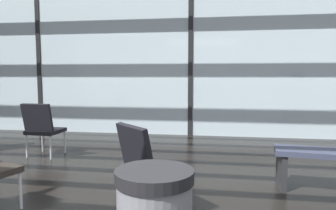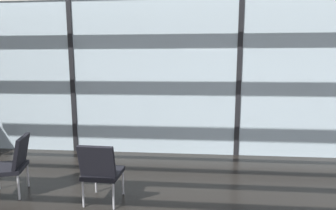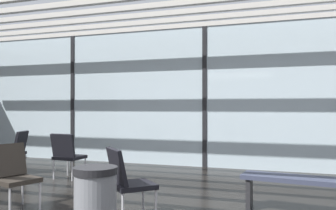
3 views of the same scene
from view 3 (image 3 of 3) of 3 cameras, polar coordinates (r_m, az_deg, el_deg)
glass_curtain_wall at (r=8.31m, az=5.85°, el=1.32°), size 14.00×0.08×3.21m
window_mullion_0 at (r=9.72m, az=-14.69°, el=1.09°), size 0.10×0.12×3.21m
window_mullion_1 at (r=8.31m, az=5.85°, el=1.32°), size 0.10×0.12×3.21m
parked_airplane at (r=13.18m, az=8.87°, el=2.31°), size 10.83×3.94×3.94m
lounge_chair_2 at (r=7.19m, az=-15.66°, el=-7.31°), size 0.51×0.55×0.87m
lounge_chair_3 at (r=8.17m, az=-23.01°, el=-6.45°), size 0.64×0.61×0.87m
lounge_chair_4 at (r=4.55m, az=-6.53°, el=-11.42°), size 0.71×0.71×0.87m
lounge_chair_6 at (r=5.34m, az=-23.23°, el=-9.75°), size 0.65×0.62×0.87m
waiting_bench at (r=5.05m, az=20.28°, el=-11.81°), size 1.54×0.58×0.47m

